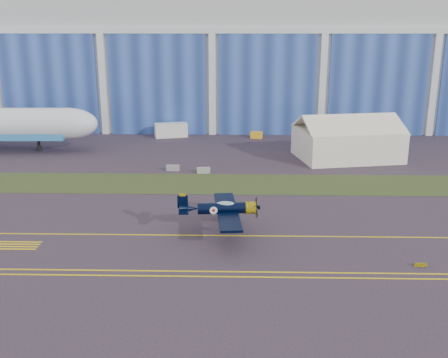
{
  "coord_description": "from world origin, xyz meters",
  "views": [
    {
      "loc": [
        4.91,
        -56.57,
        21.33
      ],
      "look_at": [
        3.43,
        4.61,
        3.46
      ],
      "focal_mm": 42.0,
      "sensor_mm": 36.0,
      "label": 1
    }
  ],
  "objects_px": {
    "tent": "(348,136)",
    "tug": "(256,135)",
    "warbird": "(222,208)",
    "shipping_container": "(171,130)"
  },
  "relations": [
    {
      "from": "tent",
      "to": "shipping_container",
      "type": "distance_m",
      "value": 35.94
    },
    {
      "from": "tent",
      "to": "shipping_container",
      "type": "xyz_separation_m",
      "value": [
        -31.65,
        16.86,
        -2.38
      ]
    },
    {
      "from": "warbird",
      "to": "shipping_container",
      "type": "height_order",
      "value": "warbird"
    },
    {
      "from": "warbird",
      "to": "tug",
      "type": "xyz_separation_m",
      "value": [
        5.44,
        49.97,
        -2.22
      ]
    },
    {
      "from": "tug",
      "to": "tent",
      "type": "bearing_deg",
      "value": -33.93
    },
    {
      "from": "tent",
      "to": "tug",
      "type": "bearing_deg",
      "value": 121.19
    },
    {
      "from": "warbird",
      "to": "shipping_container",
      "type": "bearing_deg",
      "value": 97.48
    },
    {
      "from": "shipping_container",
      "to": "warbird",
      "type": "bearing_deg",
      "value": -92.47
    },
    {
      "from": "warbird",
      "to": "tug",
      "type": "distance_m",
      "value": 50.31
    },
    {
      "from": "tent",
      "to": "tug",
      "type": "xyz_separation_m",
      "value": [
        -14.58,
        16.06,
        -3.12
      ]
    }
  ]
}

